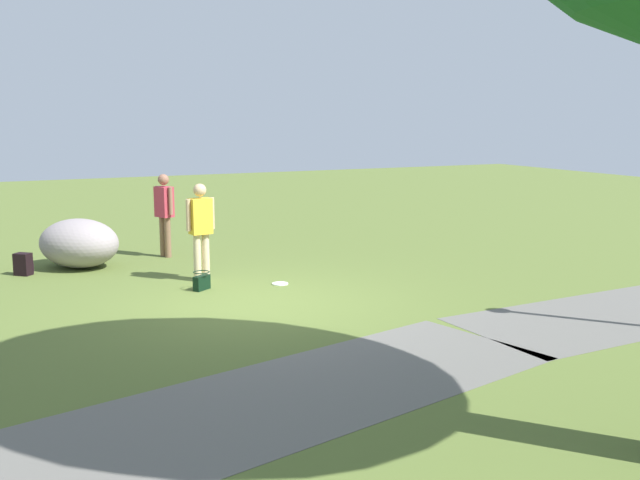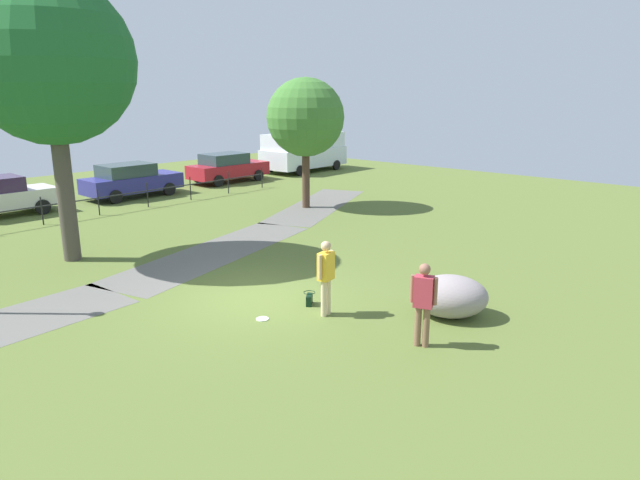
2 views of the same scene
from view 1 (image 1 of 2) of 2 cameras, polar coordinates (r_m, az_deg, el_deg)
name	(u,v)px [view 1 (image 1 of 2)]	position (r m, az deg, el deg)	size (l,w,h in m)	color
ground_plane	(261,305)	(11.36, -4.53, -4.96)	(48.00, 48.00, 0.00)	#54662D
footpath_segment_mid	(222,417)	(7.36, -7.54, -13.28)	(8.27, 3.94, 0.01)	#605D58
lawn_boulder	(79,243)	(14.67, -17.98, -0.23)	(1.96, 2.06, 0.92)	gray
woman_with_handbag	(201,225)	(12.92, -9.13, 1.16)	(0.52, 0.29, 1.69)	beige
man_near_boulder	(164,209)	(15.24, -11.84, 2.33)	(0.35, 0.49, 1.67)	brown
handbag_on_grass	(202,282)	(12.37, -9.05, -3.16)	(0.38, 0.38, 0.31)	black
backpack_by_boulder	(24,264)	(14.35, -21.77, -1.75)	(0.35, 0.35, 0.40)	black
frisbee_on_grass	(280,284)	(12.66, -3.08, -3.36)	(0.27, 0.27, 0.02)	white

